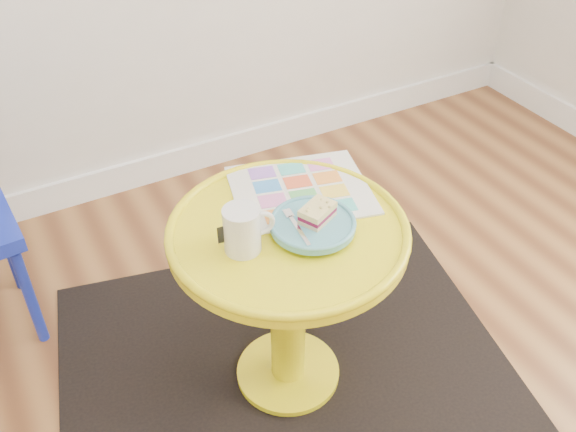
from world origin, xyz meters
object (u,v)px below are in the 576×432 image
side_table (288,276)px  plate (313,225)px  mug (243,228)px  newspaper (301,190)px

side_table → plate: size_ratio=2.87×
mug → side_table: bearing=13.9°
side_table → newspaper: (0.10, 0.12, 0.16)m
side_table → mug: 0.25m
mug → plate: 0.18m
plate → side_table: bearing=141.9°
side_table → newspaper: bearing=49.4°
side_table → newspaper: size_ratio=1.67×
newspaper → mug: (-0.23, -0.13, 0.06)m
side_table → mug: size_ratio=4.76×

